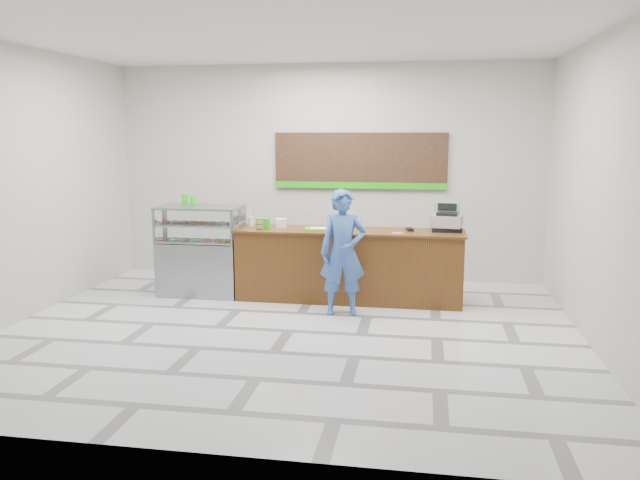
% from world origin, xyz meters
% --- Properties ---
extents(floor, '(7.00, 7.00, 0.00)m').
position_xyz_m(floor, '(0.00, 0.00, 0.00)').
color(floor, silver).
rests_on(floor, ground).
extents(back_wall, '(7.00, 0.00, 7.00)m').
position_xyz_m(back_wall, '(0.00, 3.00, 1.75)').
color(back_wall, beige).
rests_on(back_wall, floor).
extents(ceiling, '(7.00, 7.00, 0.00)m').
position_xyz_m(ceiling, '(0.00, 0.00, 3.50)').
color(ceiling, silver).
rests_on(ceiling, back_wall).
extents(sales_counter, '(3.26, 0.76, 1.03)m').
position_xyz_m(sales_counter, '(0.55, 1.55, 0.52)').
color(sales_counter, '#5A3511').
rests_on(sales_counter, floor).
extents(display_case, '(1.22, 0.72, 1.33)m').
position_xyz_m(display_case, '(-1.67, 1.55, 0.68)').
color(display_case, gray).
rests_on(display_case, floor).
extents(menu_board, '(2.80, 0.06, 0.90)m').
position_xyz_m(menu_board, '(0.55, 2.96, 1.93)').
color(menu_board, black).
rests_on(menu_board, back_wall).
extents(cash_register, '(0.48, 0.49, 0.39)m').
position_xyz_m(cash_register, '(1.92, 1.72, 1.18)').
color(cash_register, black).
rests_on(cash_register, sales_counter).
extents(card_terminal, '(0.12, 0.18, 0.04)m').
position_xyz_m(card_terminal, '(1.40, 1.61, 1.05)').
color(card_terminal, black).
rests_on(card_terminal, sales_counter).
extents(serving_tray, '(0.38, 0.29, 0.02)m').
position_xyz_m(serving_tray, '(0.10, 1.53, 1.04)').
color(serving_tray, '#5DCF1D').
rests_on(serving_tray, sales_counter).
extents(napkin_box, '(0.18, 0.18, 0.12)m').
position_xyz_m(napkin_box, '(-0.47, 1.65, 1.09)').
color(napkin_box, white).
rests_on(napkin_box, sales_counter).
extents(straw_cup, '(0.09, 0.09, 0.13)m').
position_xyz_m(straw_cup, '(-0.95, 1.73, 1.10)').
color(straw_cup, silver).
rests_on(straw_cup, sales_counter).
extents(promo_box, '(0.19, 0.15, 0.16)m').
position_xyz_m(promo_box, '(-0.68, 1.43, 1.11)').
color(promo_box, '#20BC0E').
rests_on(promo_box, sales_counter).
extents(donut_decal, '(0.17, 0.17, 0.00)m').
position_xyz_m(donut_decal, '(1.25, 1.37, 1.03)').
color(donut_decal, '#D65D93').
rests_on(donut_decal, sales_counter).
extents(green_cup_left, '(0.09, 0.09, 0.14)m').
position_xyz_m(green_cup_left, '(-2.01, 1.83, 1.40)').
color(green_cup_left, '#20BC0E').
rests_on(green_cup_left, display_case).
extents(green_cup_right, '(0.08, 0.08, 0.13)m').
position_xyz_m(green_cup_right, '(-1.85, 1.74, 1.39)').
color(green_cup_right, '#20BC0E').
rests_on(green_cup_right, display_case).
extents(customer, '(0.67, 0.50, 1.67)m').
position_xyz_m(customer, '(0.55, 0.86, 0.83)').
color(customer, '#355CA5').
rests_on(customer, floor).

